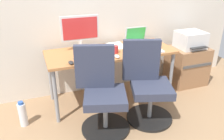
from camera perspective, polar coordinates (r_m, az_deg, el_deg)
name	(u,v)px	position (r m, az deg, el deg)	size (l,w,h in m)	color
ground_plane	(111,98)	(3.19, -0.32, -7.14)	(5.28, 5.28, 0.00)	#9E7A56
desk	(111,56)	(2.91, -0.34, 3.62)	(1.61, 0.64, 0.70)	#B77542
office_chair_left	(102,94)	(2.46, -2.59, -5.99)	(0.55, 0.55, 0.94)	black
office_chair_right	(147,85)	(2.65, 8.85, -3.83)	(0.55, 0.55, 0.94)	black
side_cabinet	(187,65)	(3.68, 18.18, 1.11)	(0.54, 0.46, 0.58)	#996B47
printer	(190,40)	(3.55, 19.04, 7.17)	(0.38, 0.40, 0.24)	silver
water_bottle_on_floor	(23,114)	(2.81, -21.45, -10.25)	(0.09, 0.09, 0.31)	white
desktop_monitor	(80,30)	(2.89, -7.98, 9.81)	(0.48, 0.18, 0.43)	silver
open_laptop	(138,40)	(3.15, 6.52, 7.46)	(0.31, 0.26, 0.23)	silver
keyboard_by_monitor	(89,59)	(2.62, -5.79, 2.87)	(0.34, 0.12, 0.02)	#515156
keyboard_by_laptop	(150,52)	(2.85, 9.60, 4.48)	(0.34, 0.12, 0.02)	silver
mouse_by_monitor	(117,56)	(2.65, 1.24, 3.43)	(0.06, 0.10, 0.03)	silver
mouse_by_laptop	(71,63)	(2.52, -10.23, 1.86)	(0.06, 0.10, 0.03)	#2D2D2D
coffee_mug	(115,49)	(2.79, 0.75, 5.17)	(0.08, 0.08, 0.09)	red
pen_cup	(130,48)	(2.84, 4.55, 5.61)	(0.07, 0.07, 0.10)	slate
paper_pile	(116,46)	(3.06, 1.06, 6.09)	(0.21, 0.30, 0.01)	white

